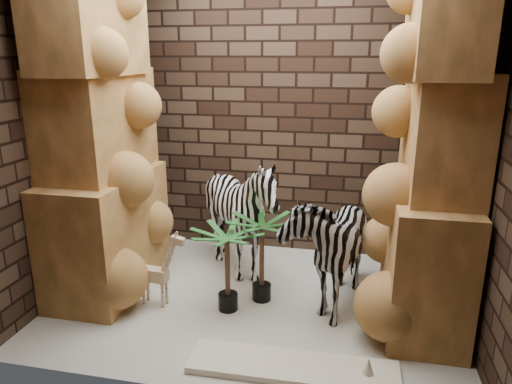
% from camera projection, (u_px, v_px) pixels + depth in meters
% --- Properties ---
extents(floor, '(3.50, 3.50, 0.00)m').
position_uv_depth(floor, '(254.00, 300.00, 4.25)').
color(floor, silver).
rests_on(floor, ground).
extents(wall_back, '(3.50, 0.00, 3.50)m').
position_uv_depth(wall_back, '(278.00, 117.00, 4.99)').
color(wall_back, black).
rests_on(wall_back, ground).
extents(wall_front, '(3.50, 0.00, 3.50)m').
position_uv_depth(wall_front, '(207.00, 173.00, 2.65)').
color(wall_front, black).
rests_on(wall_front, ground).
extents(wall_left, '(0.00, 3.00, 3.00)m').
position_uv_depth(wall_left, '(62.00, 129.00, 4.17)').
color(wall_left, black).
rests_on(wall_left, ground).
extents(wall_right, '(0.00, 3.00, 3.00)m').
position_uv_depth(wall_right, '(484.00, 145.00, 3.47)').
color(wall_right, black).
rests_on(wall_right, ground).
extents(rock_pillar_left, '(0.68, 1.30, 3.00)m').
position_uv_depth(rock_pillar_left, '(98.00, 131.00, 4.10)').
color(rock_pillar_left, '#E49B56').
rests_on(rock_pillar_left, floor).
extents(rock_pillar_right, '(0.58, 1.25, 3.00)m').
position_uv_depth(rock_pillar_right, '(437.00, 143.00, 3.54)').
color(rock_pillar_right, '#E49B56').
rests_on(rock_pillar_right, floor).
extents(zebra_right, '(0.75, 1.16, 1.27)m').
position_uv_depth(zebra_right, '(329.00, 234.00, 4.08)').
color(zebra_right, white).
rests_on(zebra_right, floor).
extents(zebra_left, '(1.09, 1.32, 1.14)m').
position_uv_depth(zebra_left, '(241.00, 221.00, 4.59)').
color(zebra_left, white).
rests_on(zebra_left, floor).
extents(giraffe_toy, '(0.39, 0.16, 0.73)m').
position_uv_depth(giraffe_toy, '(153.00, 266.00, 4.08)').
color(giraffe_toy, beige).
rests_on(giraffe_toy, floor).
extents(palm_front, '(0.36, 0.36, 0.80)m').
position_uv_depth(palm_front, '(262.00, 259.00, 4.15)').
color(palm_front, '#135E23').
rests_on(palm_front, floor).
extents(palm_back, '(0.36, 0.36, 0.76)m').
position_uv_depth(palm_back, '(227.00, 270.00, 3.99)').
color(palm_back, '#135E23').
rests_on(palm_back, floor).
extents(surfboard, '(1.48, 0.39, 0.05)m').
position_uv_depth(surfboard, '(293.00, 367.00, 3.30)').
color(surfboard, '#F0E6C4').
rests_on(surfboard, floor).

